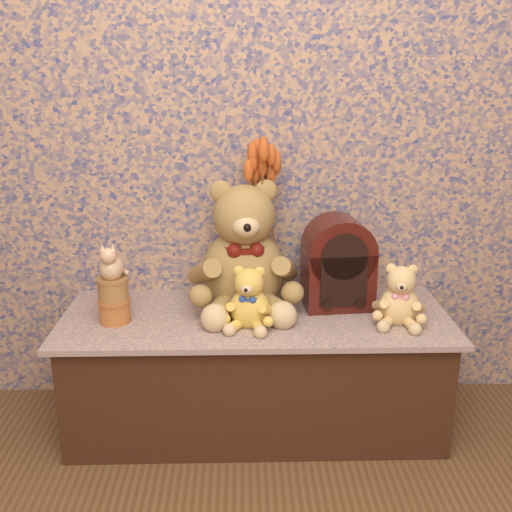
# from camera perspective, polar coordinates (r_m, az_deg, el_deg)

# --- Properties ---
(display_shelf) EXTENTS (1.40, 0.55, 0.45)m
(display_shelf) POSITION_cam_1_polar(r_m,az_deg,el_deg) (2.29, -0.03, -10.77)
(display_shelf) COLOR #385174
(display_shelf) RESTS_ON ground
(teddy_large) EXTENTS (0.44, 0.51, 0.51)m
(teddy_large) POSITION_cam_1_polar(r_m,az_deg,el_deg) (2.20, -1.18, 1.58)
(teddy_large) COLOR olive
(teddy_large) RESTS_ON display_shelf
(teddy_medium) EXTENTS (0.22, 0.25, 0.23)m
(teddy_medium) POSITION_cam_1_polar(r_m,az_deg,el_deg) (2.07, -0.62, -3.58)
(teddy_medium) COLOR gold
(teddy_medium) RESTS_ON display_shelf
(teddy_small) EXTENTS (0.23, 0.25, 0.23)m
(teddy_small) POSITION_cam_1_polar(r_m,az_deg,el_deg) (2.15, 13.51, -3.25)
(teddy_small) COLOR #DAB167
(teddy_small) RESTS_ON display_shelf
(cathedral_radio) EXTENTS (0.26, 0.20, 0.34)m
(cathedral_radio) POSITION_cam_1_polar(r_m,az_deg,el_deg) (2.24, 7.78, -0.55)
(cathedral_radio) COLOR #3A110A
(cathedral_radio) RESTS_ON display_shelf
(ceramic_vase) EXTENTS (0.15, 0.15, 0.19)m
(ceramic_vase) POSITION_cam_1_polar(r_m,az_deg,el_deg) (2.29, 0.29, -2.09)
(ceramic_vase) COLOR tan
(ceramic_vase) RESTS_ON display_shelf
(dried_stalks) EXTENTS (0.23, 0.23, 0.40)m
(dried_stalks) POSITION_cam_1_polar(r_m,az_deg,el_deg) (2.21, 0.30, 5.06)
(dried_stalks) COLOR #C95520
(dried_stalks) RESTS_ON ceramic_vase
(biscuit_tin_lower) EXTENTS (0.13, 0.13, 0.08)m
(biscuit_tin_lower) POSITION_cam_1_polar(r_m,az_deg,el_deg) (2.18, -13.24, -5.10)
(biscuit_tin_lower) COLOR gold
(biscuit_tin_lower) RESTS_ON display_shelf
(biscuit_tin_upper) EXTENTS (0.13, 0.13, 0.08)m
(biscuit_tin_upper) POSITION_cam_1_polar(r_m,az_deg,el_deg) (2.15, -13.39, -3.11)
(biscuit_tin_upper) COLOR tan
(biscuit_tin_upper) RESTS_ON biscuit_tin_lower
(cat_figurine) EXTENTS (0.10, 0.11, 0.13)m
(cat_figurine) POSITION_cam_1_polar(r_m,az_deg,el_deg) (2.11, -13.59, -0.37)
(cat_figurine) COLOR silver
(cat_figurine) RESTS_ON biscuit_tin_upper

